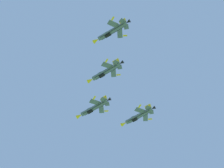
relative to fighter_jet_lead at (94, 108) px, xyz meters
The scene contains 4 objects.
fighter_jet_lead is the anchor object (origin of this frame).
fighter_jet_left_wing 17.16m from the fighter_jet_lead, 46.27° to the right, with size 15.96×9.91×5.06m.
fighter_jet_right_wing 18.85m from the fighter_jet_lead, 42.58° to the left, with size 15.96×10.19×4.76m.
fighter_jet_left_outer 32.54m from the fighter_jet_lead, 50.00° to the right, with size 15.96×10.14×4.82m.
Camera 1 is at (-2.44, -0.43, 1.84)m, focal length 71.56 mm.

